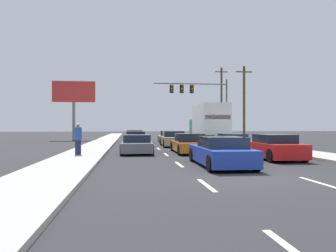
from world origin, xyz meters
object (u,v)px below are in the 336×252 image
(car_navy, at_px, (135,137))
(pedestrian_near_corner, at_px, (78,139))
(traffic_signal_mast, at_px, (194,93))
(utility_pole_far, at_px, (221,102))
(car_gray, at_px, (137,145))
(car_blue, at_px, (221,152))
(car_tan, at_px, (173,139))
(car_white, at_px, (232,142))
(car_orange, at_px, (189,144))
(utility_pole_mid, at_px, (244,103))
(car_red, at_px, (273,147))
(car_maroon, at_px, (136,139))
(roadside_billboard, at_px, (74,97))
(box_truck, at_px, (208,122))
(car_silver, at_px, (168,137))

(car_navy, bearing_deg, pedestrian_near_corner, -101.79)
(traffic_signal_mast, relative_size, utility_pole_far, 0.91)
(car_gray, height_order, utility_pole_far, utility_pole_far)
(car_blue, relative_size, pedestrian_near_corner, 2.77)
(car_tan, xyz_separation_m, car_white, (3.53, -4.76, -0.04))
(car_navy, height_order, car_blue, car_navy)
(car_orange, distance_m, car_white, 3.99)
(car_gray, height_order, traffic_signal_mast, traffic_signal_mast)
(car_orange, xyz_separation_m, utility_pole_mid, (8.77, 14.04, 3.72))
(car_navy, bearing_deg, car_red, -69.50)
(utility_pole_mid, bearing_deg, car_maroon, -151.68)
(roadside_billboard, bearing_deg, car_red, -60.43)
(car_blue, relative_size, traffic_signal_mast, 0.52)
(car_maroon, distance_m, utility_pole_mid, 14.09)
(car_gray, distance_m, utility_pole_far, 27.04)
(traffic_signal_mast, xyz_separation_m, roadside_billboard, (-14.58, 2.28, -0.39))
(car_gray, bearing_deg, pedestrian_near_corner, -144.95)
(car_white, relative_size, utility_pole_mid, 0.53)
(car_blue, height_order, box_truck, box_truck)
(box_truck, bearing_deg, car_gray, -125.81)
(box_truck, relative_size, utility_pole_mid, 0.94)
(box_truck, xyz_separation_m, car_red, (-0.13, -14.02, -1.50))
(pedestrian_near_corner, bearing_deg, box_truck, 49.47)
(car_tan, bearing_deg, car_navy, 113.85)
(car_orange, relative_size, traffic_signal_mast, 0.51)
(car_navy, bearing_deg, car_blue, -81.06)
(car_silver, distance_m, car_red, 17.77)
(car_silver, relative_size, pedestrian_near_corner, 2.79)
(car_red, distance_m, utility_pole_far, 28.87)
(car_red, xyz_separation_m, utility_pole_mid, (5.22, 18.29, 3.68))
(car_orange, xyz_separation_m, car_red, (3.55, -4.25, 0.04))
(car_tan, relative_size, utility_pole_far, 0.47)
(car_blue, xyz_separation_m, car_red, (3.50, 2.57, 0.01))
(car_maroon, height_order, utility_pole_mid, utility_pole_mid)
(car_orange, distance_m, box_truck, 10.56)
(box_truck, distance_m, car_red, 14.10)
(car_gray, bearing_deg, car_blue, -64.27)
(car_white, relative_size, utility_pole_far, 0.44)
(car_gray, bearing_deg, car_navy, 89.58)
(pedestrian_near_corner, bearing_deg, car_gray, 35.05)
(car_maroon, height_order, car_tan, car_tan)
(car_silver, relative_size, car_white, 1.08)
(car_gray, distance_m, pedestrian_near_corner, 3.97)
(car_tan, bearing_deg, car_gray, -115.69)
(car_gray, xyz_separation_m, car_tan, (3.20, 6.66, 0.05))
(car_navy, relative_size, car_gray, 0.98)
(car_navy, relative_size, car_blue, 0.90)
(traffic_signal_mast, height_order, utility_pole_far, utility_pole_far)
(car_blue, height_order, car_white, car_blue)
(car_gray, height_order, car_white, same)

